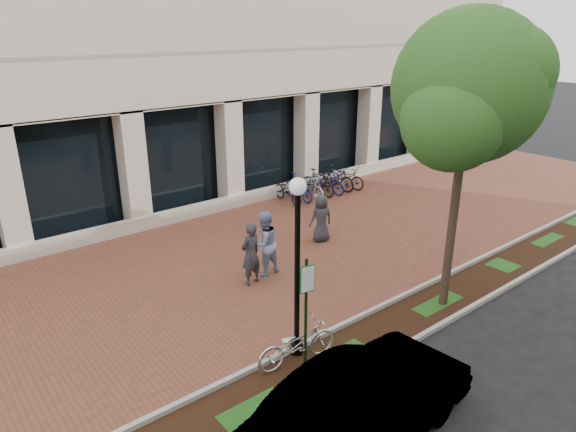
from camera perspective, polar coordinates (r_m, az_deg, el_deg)
ground at (r=16.39m, az=-2.81°, el=-4.52°), size 120.00×120.00×0.00m
brick_plaza at (r=16.39m, az=-2.81°, el=-4.50°), size 40.00×9.00×0.01m
planting_strip at (r=13.03m, az=11.26°, el=-12.10°), size 40.00×1.50×0.01m
curb_plaza_side at (r=13.40m, az=8.81°, el=-10.63°), size 40.00×0.12×0.12m
curb_street_side at (r=12.62m, az=13.93°, el=-13.22°), size 40.00×0.12×0.12m
parking_sign at (r=10.82m, az=2.05°, el=-9.17°), size 0.34×0.07×2.50m
lamppost at (r=10.77m, az=1.04°, el=-4.87°), size 0.36×0.36×4.11m
street_tree at (r=12.74m, az=19.38°, el=12.41°), size 4.23×3.52×7.37m
locked_bicycle at (r=11.38m, az=0.98°, el=-13.98°), size 1.99×0.94×1.00m
pedestrian_left at (r=14.39m, az=-4.18°, el=-4.23°), size 0.73×0.54×1.84m
pedestrian_mid at (r=14.90m, az=-2.68°, el=-3.08°), size 1.00×0.80×1.95m
pedestrian_right at (r=17.27m, az=3.70°, el=-0.24°), size 0.90×0.69×1.63m
bollard at (r=19.37m, az=3.07°, el=1.08°), size 0.12×0.12×0.96m
bike_rack_cluster at (r=22.07m, az=3.37°, el=3.66°), size 4.26×2.02×1.12m
sedan_near_curb at (r=9.52m, az=8.41°, el=-20.11°), size 4.91×2.13×1.57m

